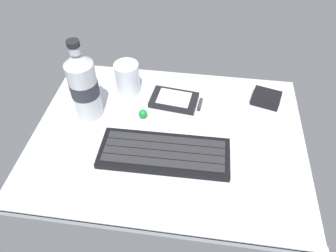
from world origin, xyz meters
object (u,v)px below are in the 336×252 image
Objects in this scene: handheld_device at (176,100)px; charger_block at (266,98)px; trackball_mouse at (143,114)px; water_bottle at (84,85)px; keyboard at (165,153)px; juice_cup at (128,79)px.

charger_block reaches higher than handheld_device.
charger_block is at bearing 8.45° from handheld_device.
charger_block is at bearing 17.86° from trackball_mouse.
charger_block is (23.11, 3.43, 0.47)cm from handheld_device.
charger_block is 32.33cm from trackball_mouse.
water_bottle reaches higher than trackball_mouse.
charger_block is (23.50, 21.13, 0.39)cm from keyboard.
keyboard is at bearing -57.03° from trackball_mouse.
juice_cup is 11.43cm from trackball_mouse.
trackball_mouse is (-30.77, -9.91, -0.10)cm from charger_block.
handheld_device is 23.37cm from charger_block.
keyboard is 2.18× the size of handheld_device.
handheld_device is at bearing 40.24° from trackball_mouse.
juice_cup is 36.64cm from charger_block.
charger_block reaches higher than trackball_mouse.
handheld_device is at bearing 18.00° from water_bottle.
water_bottle is 9.45× the size of trackball_mouse.
charger_block is (44.25, 10.30, -7.81)cm from water_bottle.
water_bottle is at bearing -128.06° from juice_cup.
charger_block is at bearing 41.96° from keyboard.
handheld_device is 14.12cm from juice_cup.
trackball_mouse reaches higher than handheld_device.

